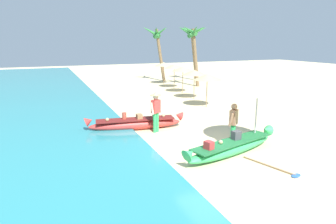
{
  "coord_description": "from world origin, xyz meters",
  "views": [
    {
      "loc": [
        -5.52,
        -8.45,
        3.73
      ],
      "look_at": [
        -0.96,
        2.42,
        0.9
      ],
      "focal_mm": 31.58,
      "sensor_mm": 36.0,
      "label": 1
    }
  ],
  "objects_px": {
    "boat_red_midground": "(136,123)",
    "patio_umbrella_large": "(258,88)",
    "boat_green_foreground": "(232,147)",
    "palm_tree_mid_cluster": "(157,37)",
    "paddle": "(277,169)",
    "person_vendor_hatted": "(156,109)",
    "palm_tree_leaning_seaward": "(193,36)",
    "person_tourist_customer": "(233,122)",
    "palm_tree_tall_inland": "(192,36)"
  },
  "relations": [
    {
      "from": "boat_red_midground",
      "to": "patio_umbrella_large",
      "type": "bearing_deg",
      "value": -45.26
    },
    {
      "from": "boat_green_foreground",
      "to": "palm_tree_mid_cluster",
      "type": "relative_size",
      "value": 0.83
    },
    {
      "from": "boat_red_midground",
      "to": "paddle",
      "type": "height_order",
      "value": "boat_red_midground"
    },
    {
      "from": "person_vendor_hatted",
      "to": "paddle",
      "type": "relative_size",
      "value": 0.91
    },
    {
      "from": "palm_tree_leaning_seaward",
      "to": "person_vendor_hatted",
      "type": "bearing_deg",
      "value": -124.15
    },
    {
      "from": "paddle",
      "to": "patio_umbrella_large",
      "type": "bearing_deg",
      "value": 68.46
    },
    {
      "from": "boat_green_foreground",
      "to": "paddle",
      "type": "relative_size",
      "value": 2.29
    },
    {
      "from": "person_tourist_customer",
      "to": "palm_tree_mid_cluster",
      "type": "bearing_deg",
      "value": 78.01
    },
    {
      "from": "boat_green_foreground",
      "to": "palm_tree_tall_inland",
      "type": "bearing_deg",
      "value": 66.82
    },
    {
      "from": "person_tourist_customer",
      "to": "palm_tree_tall_inland",
      "type": "bearing_deg",
      "value": 67.41
    },
    {
      "from": "paddle",
      "to": "boat_red_midground",
      "type": "bearing_deg",
      "value": 115.71
    },
    {
      "from": "boat_red_midground",
      "to": "palm_tree_tall_inland",
      "type": "distance_m",
      "value": 17.28
    },
    {
      "from": "patio_umbrella_large",
      "to": "palm_tree_leaning_seaward",
      "type": "xyz_separation_m",
      "value": [
        4.5,
        13.65,
        2.01
      ]
    },
    {
      "from": "boat_red_midground",
      "to": "patio_umbrella_large",
      "type": "height_order",
      "value": "patio_umbrella_large"
    },
    {
      "from": "person_tourist_customer",
      "to": "paddle",
      "type": "distance_m",
      "value": 2.45
    },
    {
      "from": "boat_red_midground",
      "to": "palm_tree_tall_inland",
      "type": "height_order",
      "value": "palm_tree_tall_inland"
    },
    {
      "from": "boat_green_foreground",
      "to": "boat_red_midground",
      "type": "height_order",
      "value": "boat_red_midground"
    },
    {
      "from": "boat_green_foreground",
      "to": "boat_red_midground",
      "type": "distance_m",
      "value": 4.58
    },
    {
      "from": "palm_tree_mid_cluster",
      "to": "paddle",
      "type": "distance_m",
      "value": 20.78
    },
    {
      "from": "patio_umbrella_large",
      "to": "palm_tree_tall_inland",
      "type": "relative_size",
      "value": 0.44
    },
    {
      "from": "boat_green_foreground",
      "to": "person_tourist_customer",
      "type": "xyz_separation_m",
      "value": [
        0.52,
        0.73,
        0.62
      ]
    },
    {
      "from": "person_tourist_customer",
      "to": "paddle",
      "type": "xyz_separation_m",
      "value": [
        -0.01,
        -2.3,
        -0.85
      ]
    },
    {
      "from": "boat_green_foreground",
      "to": "palm_tree_tall_inland",
      "type": "relative_size",
      "value": 0.83
    },
    {
      "from": "palm_tree_tall_inland",
      "to": "palm_tree_leaning_seaward",
      "type": "bearing_deg",
      "value": -116.2
    },
    {
      "from": "boat_red_midground",
      "to": "person_tourist_customer",
      "type": "distance_m",
      "value": 4.31
    },
    {
      "from": "boat_red_midground",
      "to": "patio_umbrella_large",
      "type": "distance_m",
      "value": 5.31
    },
    {
      "from": "palm_tree_mid_cluster",
      "to": "person_tourist_customer",
      "type": "bearing_deg",
      "value": -101.99
    },
    {
      "from": "palm_tree_leaning_seaward",
      "to": "patio_umbrella_large",
      "type": "bearing_deg",
      "value": -108.26
    },
    {
      "from": "boat_green_foreground",
      "to": "person_vendor_hatted",
      "type": "xyz_separation_m",
      "value": [
        -1.5,
        3.33,
        0.73
      ]
    },
    {
      "from": "boat_red_midground",
      "to": "palm_tree_leaning_seaward",
      "type": "height_order",
      "value": "palm_tree_leaning_seaward"
    },
    {
      "from": "palm_tree_leaning_seaward",
      "to": "palm_tree_mid_cluster",
      "type": "xyz_separation_m",
      "value": [
        -1.54,
        4.31,
        -0.03
      ]
    },
    {
      "from": "person_vendor_hatted",
      "to": "paddle",
      "type": "bearing_deg",
      "value": -67.74
    },
    {
      "from": "person_vendor_hatted",
      "to": "person_tourist_customer",
      "type": "bearing_deg",
      "value": -52.18
    },
    {
      "from": "palm_tree_tall_inland",
      "to": "palm_tree_mid_cluster",
      "type": "height_order",
      "value": "palm_tree_tall_inland"
    },
    {
      "from": "person_tourist_customer",
      "to": "patio_umbrella_large",
      "type": "height_order",
      "value": "patio_umbrella_large"
    },
    {
      "from": "patio_umbrella_large",
      "to": "palm_tree_tall_inland",
      "type": "distance_m",
      "value": 18.46
    },
    {
      "from": "person_tourist_customer",
      "to": "palm_tree_leaning_seaward",
      "type": "height_order",
      "value": "palm_tree_leaning_seaward"
    },
    {
      "from": "boat_green_foreground",
      "to": "palm_tree_leaning_seaward",
      "type": "xyz_separation_m",
      "value": [
        5.83,
        14.14,
        3.86
      ]
    },
    {
      "from": "palm_tree_mid_cluster",
      "to": "paddle",
      "type": "xyz_separation_m",
      "value": [
        -3.78,
        -20.02,
        -4.05
      ]
    },
    {
      "from": "palm_tree_mid_cluster",
      "to": "boat_red_midground",
      "type": "bearing_deg",
      "value": -114.17
    },
    {
      "from": "boat_green_foreground",
      "to": "person_tourist_customer",
      "type": "bearing_deg",
      "value": 54.42
    },
    {
      "from": "patio_umbrella_large",
      "to": "palm_tree_tall_inland",
      "type": "height_order",
      "value": "palm_tree_tall_inland"
    },
    {
      "from": "palm_tree_leaning_seaward",
      "to": "boat_green_foreground",
      "type": "bearing_deg",
      "value": -112.4
    },
    {
      "from": "person_vendor_hatted",
      "to": "patio_umbrella_large",
      "type": "relative_size",
      "value": 0.75
    },
    {
      "from": "palm_tree_tall_inland",
      "to": "palm_tree_mid_cluster",
      "type": "xyz_separation_m",
      "value": [
        -3.3,
        0.73,
        -0.12
      ]
    },
    {
      "from": "boat_red_midground",
      "to": "palm_tree_mid_cluster",
      "type": "relative_size",
      "value": 0.83
    },
    {
      "from": "person_tourist_customer",
      "to": "palm_tree_mid_cluster",
      "type": "xyz_separation_m",
      "value": [
        3.76,
        17.72,
        3.2
      ]
    },
    {
      "from": "patio_umbrella_large",
      "to": "paddle",
      "type": "relative_size",
      "value": 1.22
    },
    {
      "from": "boat_red_midground",
      "to": "paddle",
      "type": "distance_m",
      "value": 6.22
    },
    {
      "from": "boat_red_midground",
      "to": "palm_tree_tall_inland",
      "type": "relative_size",
      "value": 0.83
    }
  ]
}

